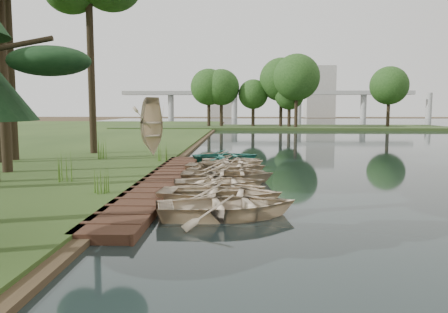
{
  "coord_description": "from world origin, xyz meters",
  "views": [
    {
      "loc": [
        1.56,
        -17.46,
        3.13
      ],
      "look_at": [
        0.92,
        0.67,
        1.13
      ],
      "focal_mm": 35.0,
      "sensor_mm": 36.0,
      "label": 1
    }
  ],
  "objects_px": {
    "rowboat_0": "(228,203)",
    "stored_rowboat": "(152,150)",
    "rowboat_1": "(220,192)",
    "boardwalk": "(162,182)",
    "rowboat_2": "(220,187)"
  },
  "relations": [
    {
      "from": "rowboat_0",
      "to": "stored_rowboat",
      "type": "relative_size",
      "value": 1.15
    },
    {
      "from": "rowboat_0",
      "to": "rowboat_1",
      "type": "xyz_separation_m",
      "value": [
        -0.3,
        1.71,
        -0.0
      ]
    },
    {
      "from": "boardwalk",
      "to": "stored_rowboat",
      "type": "xyz_separation_m",
      "value": [
        -2.1,
        8.61,
        0.51
      ]
    },
    {
      "from": "boardwalk",
      "to": "stored_rowboat",
      "type": "distance_m",
      "value": 8.88
    },
    {
      "from": "boardwalk",
      "to": "rowboat_1",
      "type": "bearing_deg",
      "value": -54.9
    },
    {
      "from": "rowboat_1",
      "to": "boardwalk",
      "type": "bearing_deg",
      "value": 39.21
    },
    {
      "from": "rowboat_1",
      "to": "rowboat_2",
      "type": "height_order",
      "value": "rowboat_1"
    },
    {
      "from": "rowboat_0",
      "to": "rowboat_2",
      "type": "relative_size",
      "value": 1.21
    },
    {
      "from": "rowboat_0",
      "to": "rowboat_1",
      "type": "bearing_deg",
      "value": -1.65
    },
    {
      "from": "boardwalk",
      "to": "rowboat_2",
      "type": "relative_size",
      "value": 4.8
    },
    {
      "from": "boardwalk",
      "to": "rowboat_1",
      "type": "distance_m",
      "value": 4.43
    },
    {
      "from": "rowboat_1",
      "to": "rowboat_2",
      "type": "distance_m",
      "value": 1.12
    },
    {
      "from": "rowboat_2",
      "to": "stored_rowboat",
      "type": "distance_m",
      "value": 12.02
    },
    {
      "from": "rowboat_1",
      "to": "rowboat_2",
      "type": "bearing_deg",
      "value": 7.3
    },
    {
      "from": "boardwalk",
      "to": "rowboat_0",
      "type": "height_order",
      "value": "rowboat_0"
    }
  ]
}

